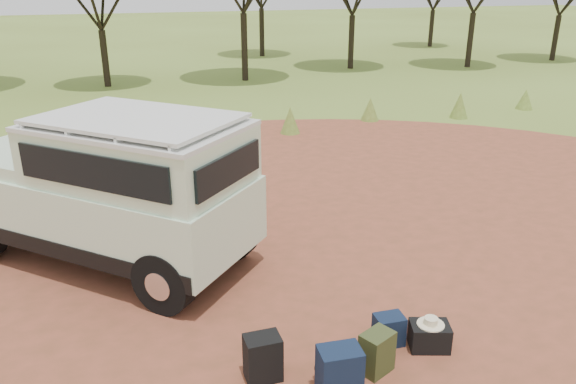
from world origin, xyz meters
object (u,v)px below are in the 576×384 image
object	(u,v)px
duffel_navy	(389,330)
hard_case	(429,336)
safari_vehicle	(108,192)
walking_staff	(153,224)
backpack_navy	(339,373)
backpack_olive	(377,353)
backpack_black	(263,358)

from	to	relation	value
duffel_navy	hard_case	xyz separation A→B (m)	(0.45, -0.24, -0.03)
safari_vehicle	hard_case	xyz separation A→B (m)	(3.70, -3.77, -1.05)
walking_staff	backpack_navy	xyz separation A→B (m)	(1.63, -3.84, -0.40)
walking_staff	backpack_navy	world-z (taller)	walking_staff
backpack_olive	hard_case	distance (m)	0.88
backpack_black	duffel_navy	xyz separation A→B (m)	(1.72, 0.13, -0.08)
duffel_navy	backpack_olive	bearing A→B (deg)	-129.25
safari_vehicle	backpack_olive	xyz separation A→B (m)	(2.85, -3.97, -0.95)
backpack_navy	hard_case	bearing A→B (deg)	21.87
safari_vehicle	walking_staff	bearing A→B (deg)	13.00
backpack_black	hard_case	bearing A→B (deg)	-2.56
backpack_olive	hard_case	world-z (taller)	backpack_olive
backpack_black	duffel_navy	world-z (taller)	backpack_black
backpack_black	safari_vehicle	bearing A→B (deg)	112.96
backpack_black	backpack_navy	distance (m)	0.92
walking_staff	backpack_olive	bearing A→B (deg)	-111.81
backpack_black	hard_case	size ratio (longest dim) A/B	1.16
backpack_navy	backpack_olive	world-z (taller)	backpack_navy
backpack_navy	backpack_black	bearing A→B (deg)	147.76
duffel_navy	hard_case	world-z (taller)	duffel_navy
safari_vehicle	backpack_olive	world-z (taller)	safari_vehicle
backpack_black	backpack_navy	bearing A→B (deg)	-36.66
backpack_black	backpack_olive	world-z (taller)	backpack_black
safari_vehicle	hard_case	size ratio (longest dim) A/B	10.40
walking_staff	hard_case	world-z (taller)	walking_staff
duffel_navy	hard_case	size ratio (longest dim) A/B	0.84
walking_staff	duffel_navy	world-z (taller)	walking_staff
hard_case	backpack_olive	bearing A→B (deg)	-147.98
walking_staff	backpack_black	world-z (taller)	walking_staff
backpack_black	backpack_olive	size ratio (longest dim) A/B	1.06
backpack_navy	safari_vehicle	bearing A→B (deg)	122.95
backpack_olive	hard_case	xyz separation A→B (m)	(0.85, 0.20, -0.09)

